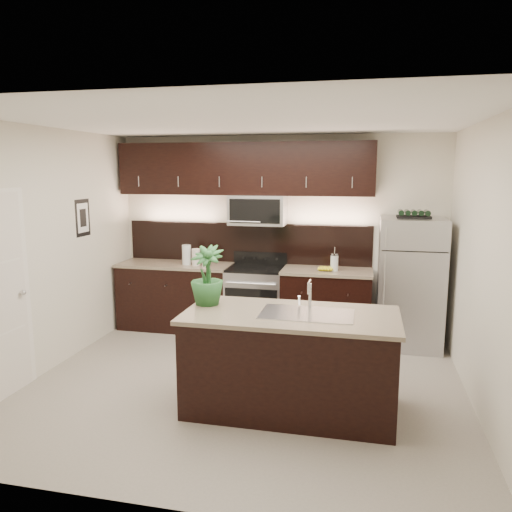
{
  "coord_description": "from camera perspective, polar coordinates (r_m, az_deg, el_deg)",
  "views": [
    {
      "loc": [
        1.19,
        -4.79,
        2.23
      ],
      "look_at": [
        0.0,
        0.55,
        1.29
      ],
      "focal_mm": 35.0,
      "sensor_mm": 36.0,
      "label": 1
    }
  ],
  "objects": [
    {
      "name": "ground",
      "position": [
        5.42,
        -1.34,
        -14.54
      ],
      "size": [
        4.5,
        4.5,
        0.0
      ],
      "primitive_type": "plane",
      "color": "gray",
      "rests_on": "ground"
    },
    {
      "name": "sink_faucet",
      "position": [
        4.59,
        5.88,
        -6.4
      ],
      "size": [
        0.84,
        0.5,
        0.28
      ],
      "color": "silver",
      "rests_on": "island"
    },
    {
      "name": "refrigerator",
      "position": [
        6.6,
        17.2,
        -2.98
      ],
      "size": [
        0.79,
        0.72,
        1.65
      ],
      "primitive_type": "cube",
      "color": "#B2B2B7",
      "rests_on": "ground"
    },
    {
      "name": "island",
      "position": [
        4.76,
        3.93,
        -11.95
      ],
      "size": [
        1.96,
        0.96,
        0.94
      ],
      "color": "black",
      "rests_on": "ground"
    },
    {
      "name": "counter_run",
      "position": [
        6.92,
        -1.66,
        -4.99
      ],
      "size": [
        3.51,
        0.65,
        0.94
      ],
      "color": "black",
      "rests_on": "ground"
    },
    {
      "name": "french_press",
      "position": [
        6.55,
        8.94,
        -0.71
      ],
      "size": [
        0.1,
        0.1,
        0.3
      ],
      "rotation": [
        0.0,
        0.0,
        -0.4
      ],
      "color": "silver",
      "rests_on": "counter_run"
    },
    {
      "name": "wine_rack",
      "position": [
        6.47,
        17.59,
        4.56
      ],
      "size": [
        0.41,
        0.25,
        0.1
      ],
      "color": "black",
      "rests_on": "refrigerator"
    },
    {
      "name": "room_walls",
      "position": [
        4.96,
        -2.77,
        3.57
      ],
      "size": [
        4.52,
        4.02,
        2.71
      ],
      "color": "beige",
      "rests_on": "ground"
    },
    {
      "name": "bananas",
      "position": [
        6.55,
        7.44,
        -1.4
      ],
      "size": [
        0.21,
        0.16,
        0.06
      ],
      "primitive_type": "ellipsoid",
      "rotation": [
        0.0,
        0.0,
        0.03
      ],
      "color": "gold",
      "rests_on": "counter_run"
    },
    {
      "name": "plant",
      "position": [
        4.85,
        -5.61,
        -2.21
      ],
      "size": [
        0.36,
        0.36,
        0.58
      ],
      "primitive_type": "imported",
      "rotation": [
        0.0,
        0.0,
        -0.11
      ],
      "color": "#235827",
      "rests_on": "island"
    },
    {
      "name": "canisters",
      "position": [
        6.91,
        -7.13,
        -0.05
      ],
      "size": [
        0.41,
        0.17,
        0.27
      ],
      "rotation": [
        0.0,
        0.0,
        -0.19
      ],
      "color": "silver",
      "rests_on": "counter_run"
    },
    {
      "name": "upper_fixtures",
      "position": [
        6.82,
        -1.21,
        9.0
      ],
      "size": [
        3.49,
        0.4,
        1.66
      ],
      "color": "black",
      "rests_on": "counter_run"
    }
  ]
}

